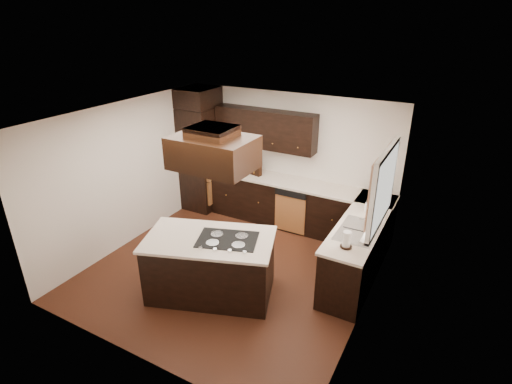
% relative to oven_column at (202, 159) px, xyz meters
% --- Properties ---
extents(floor, '(4.20, 4.20, 0.02)m').
position_rel_oven_column_xyz_m(floor, '(1.78, -1.71, -1.07)').
color(floor, '#5B2C19').
rests_on(floor, ground).
extents(ceiling, '(4.20, 4.20, 0.02)m').
position_rel_oven_column_xyz_m(ceiling, '(1.78, -1.71, 1.45)').
color(ceiling, white).
rests_on(ceiling, ground).
extents(wall_back, '(4.20, 0.02, 2.50)m').
position_rel_oven_column_xyz_m(wall_back, '(1.78, 0.40, 0.19)').
color(wall_back, white).
rests_on(wall_back, ground).
extents(wall_front, '(4.20, 0.02, 2.50)m').
position_rel_oven_column_xyz_m(wall_front, '(1.78, -3.81, 0.19)').
color(wall_front, white).
rests_on(wall_front, ground).
extents(wall_left, '(0.02, 4.20, 2.50)m').
position_rel_oven_column_xyz_m(wall_left, '(-0.33, -1.71, 0.19)').
color(wall_left, white).
rests_on(wall_left, ground).
extents(wall_right, '(0.02, 4.20, 2.50)m').
position_rel_oven_column_xyz_m(wall_right, '(3.88, -1.71, 0.19)').
color(wall_right, white).
rests_on(wall_right, ground).
extents(oven_column, '(0.65, 0.75, 2.12)m').
position_rel_oven_column_xyz_m(oven_column, '(0.00, 0.00, 0.00)').
color(oven_column, black).
rests_on(oven_column, floor).
extents(wall_oven_face, '(0.05, 0.62, 0.78)m').
position_rel_oven_column_xyz_m(wall_oven_face, '(0.35, 0.00, 0.06)').
color(wall_oven_face, '#B36D39').
rests_on(wall_oven_face, oven_column).
extents(base_cabinets_back, '(2.93, 0.60, 0.88)m').
position_rel_oven_column_xyz_m(base_cabinets_back, '(1.81, 0.09, -0.62)').
color(base_cabinets_back, black).
rests_on(base_cabinets_back, floor).
extents(base_cabinets_right, '(0.60, 2.40, 0.88)m').
position_rel_oven_column_xyz_m(base_cabinets_right, '(3.58, -0.80, -0.62)').
color(base_cabinets_right, black).
rests_on(base_cabinets_right, floor).
extents(countertop_back, '(2.93, 0.63, 0.04)m').
position_rel_oven_column_xyz_m(countertop_back, '(1.81, 0.08, -0.16)').
color(countertop_back, beige).
rests_on(countertop_back, base_cabinets_back).
extents(countertop_right, '(0.63, 2.40, 0.04)m').
position_rel_oven_column_xyz_m(countertop_right, '(3.56, -0.80, -0.16)').
color(countertop_right, beige).
rests_on(countertop_right, base_cabinets_right).
extents(upper_cabinets, '(2.00, 0.34, 0.72)m').
position_rel_oven_column_xyz_m(upper_cabinets, '(1.34, 0.23, 0.75)').
color(upper_cabinets, black).
rests_on(upper_cabinets, wall_back).
extents(dishwasher_front, '(0.60, 0.05, 0.72)m').
position_rel_oven_column_xyz_m(dishwasher_front, '(2.10, -0.20, -0.66)').
color(dishwasher_front, '#B36D39').
rests_on(dishwasher_front, floor).
extents(window_frame, '(0.06, 1.32, 1.12)m').
position_rel_oven_column_xyz_m(window_frame, '(3.85, -1.16, 0.59)').
color(window_frame, white).
rests_on(window_frame, wall_right).
extents(window_pane, '(0.00, 1.20, 1.00)m').
position_rel_oven_column_xyz_m(window_pane, '(3.87, -1.16, 0.59)').
color(window_pane, white).
rests_on(window_pane, wall_right).
extents(curtain_left, '(0.02, 0.34, 0.90)m').
position_rel_oven_column_xyz_m(curtain_left, '(3.79, -1.57, 0.64)').
color(curtain_left, beige).
rests_on(curtain_left, wall_right).
extents(curtain_right, '(0.02, 0.34, 0.90)m').
position_rel_oven_column_xyz_m(curtain_right, '(3.79, -0.74, 0.64)').
color(curtain_right, beige).
rests_on(curtain_right, wall_right).
extents(sink_rim, '(0.52, 0.84, 0.01)m').
position_rel_oven_column_xyz_m(sink_rim, '(3.58, -1.16, -0.14)').
color(sink_rim, silver).
rests_on(sink_rim, countertop_right).
extents(island, '(1.95, 1.47, 0.88)m').
position_rel_oven_column_xyz_m(island, '(1.81, -2.36, -0.62)').
color(island, black).
rests_on(island, floor).
extents(island_top, '(2.03, 1.55, 0.04)m').
position_rel_oven_column_xyz_m(island_top, '(1.81, -2.36, -0.16)').
color(island_top, beige).
rests_on(island_top, island).
extents(cooktop, '(0.96, 0.79, 0.01)m').
position_rel_oven_column_xyz_m(cooktop, '(2.06, -2.27, -0.13)').
color(cooktop, black).
rests_on(cooktop, island_top).
extents(range_hood, '(1.05, 0.72, 0.42)m').
position_rel_oven_column_xyz_m(range_hood, '(1.88, -2.25, 1.10)').
color(range_hood, black).
rests_on(range_hood, ceiling).
extents(hood_duct, '(0.55, 0.50, 0.13)m').
position_rel_oven_column_xyz_m(hood_duct, '(1.88, -2.25, 1.38)').
color(hood_duct, black).
rests_on(hood_duct, ceiling).
extents(blender_base, '(0.15, 0.15, 0.10)m').
position_rel_oven_column_xyz_m(blender_base, '(0.58, 0.01, -0.09)').
color(blender_base, silver).
rests_on(blender_base, countertop_back).
extents(blender_pitcher, '(0.13, 0.13, 0.26)m').
position_rel_oven_column_xyz_m(blender_pitcher, '(0.58, 0.01, 0.09)').
color(blender_pitcher, silver).
rests_on(blender_pitcher, blender_base).
extents(spice_rack, '(0.41, 0.18, 0.34)m').
position_rel_oven_column_xyz_m(spice_rack, '(1.16, 0.07, 0.03)').
color(spice_rack, black).
rests_on(spice_rack, countertop_back).
extents(mixing_bowl, '(0.37, 0.37, 0.07)m').
position_rel_oven_column_xyz_m(mixing_bowl, '(0.67, 0.08, -0.10)').
color(mixing_bowl, white).
rests_on(mixing_bowl, countertop_back).
extents(soap_bottle, '(0.10, 0.10, 0.21)m').
position_rel_oven_column_xyz_m(soap_bottle, '(3.55, -0.46, -0.04)').
color(soap_bottle, white).
rests_on(soap_bottle, countertop_right).
extents(paper_towel, '(0.15, 0.15, 0.24)m').
position_rel_oven_column_xyz_m(paper_towel, '(3.56, -1.68, -0.02)').
color(paper_towel, white).
rests_on(paper_towel, countertop_right).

